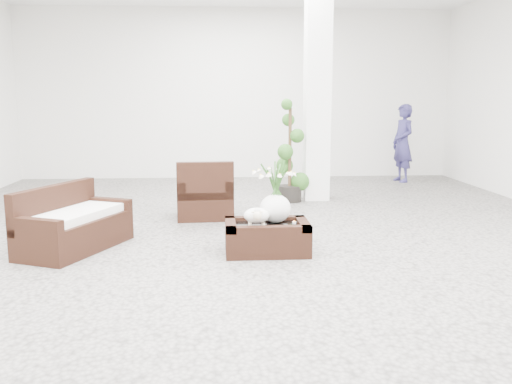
{
  "coord_description": "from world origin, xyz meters",
  "views": [
    {
      "loc": [
        -0.43,
        -6.24,
        1.66
      ],
      "look_at": [
        0.0,
        -0.1,
        0.62
      ],
      "focal_mm": 38.85,
      "sensor_mm": 36.0,
      "label": 1
    }
  ],
  "objects": [
    {
      "name": "loveseat",
      "position": [
        -2.01,
        -0.14,
        0.36
      ],
      "size": [
        1.13,
        1.48,
        0.71
      ],
      "primitive_type": "cube",
      "rotation": [
        0.0,
        0.0,
        1.15
      ],
      "color": "black",
      "rests_on": "ground"
    },
    {
      "name": "shopper",
      "position": [
        3.28,
        4.63,
        0.78
      ],
      "size": [
        0.49,
        0.64,
        1.56
      ],
      "primitive_type": "imported",
      "rotation": [
        0.0,
        0.0,
        -1.35
      ],
      "color": "navy",
      "rests_on": "ground"
    },
    {
      "name": "topiary",
      "position": [
        0.74,
        2.61,
        0.81
      ],
      "size": [
        0.43,
        0.43,
        1.62
      ],
      "primitive_type": null,
      "color": "#265019",
      "rests_on": "ground"
    },
    {
      "name": "armchair",
      "position": [
        -0.62,
        1.48,
        0.41
      ],
      "size": [
        0.81,
        0.78,
        0.82
      ],
      "primitive_type": "cube",
      "rotation": [
        0.0,
        0.0,
        3.2
      ],
      "color": "black",
      "rests_on": "ground"
    },
    {
      "name": "sheep_figurine",
      "position": [
        -0.02,
        -0.51,
        0.42
      ],
      "size": [
        0.28,
        0.23,
        0.21
      ],
      "primitive_type": "ellipsoid",
      "color": "white",
      "rests_on": "coffee_table"
    },
    {
      "name": "column",
      "position": [
        1.2,
        2.8,
        1.75
      ],
      "size": [
        0.4,
        0.4,
        3.5
      ],
      "primitive_type": "cube",
      "color": "white",
      "rests_on": "ground"
    },
    {
      "name": "ground",
      "position": [
        0.0,
        0.0,
        0.0
      ],
      "size": [
        11.0,
        11.0,
        0.0
      ],
      "primitive_type": "plane",
      "color": "gray",
      "rests_on": "ground"
    },
    {
      "name": "tealight",
      "position": [
        0.4,
        -0.39,
        0.33
      ],
      "size": [
        0.04,
        0.04,
        0.03
      ],
      "primitive_type": "cylinder",
      "color": "white",
      "rests_on": "coffee_table"
    },
    {
      "name": "planter_narcissus",
      "position": [
        0.2,
        -0.31,
        0.71
      ],
      "size": [
        0.44,
        0.44,
        0.8
      ],
      "primitive_type": null,
      "color": "white",
      "rests_on": "coffee_table"
    },
    {
      "name": "coffee_table",
      "position": [
        0.1,
        -0.41,
        0.16
      ],
      "size": [
        0.9,
        0.6,
        0.31
      ],
      "primitive_type": "cube",
      "color": "black",
      "rests_on": "ground"
    }
  ]
}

